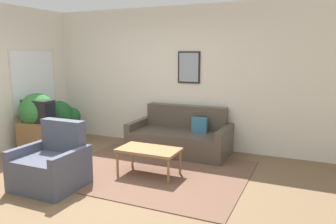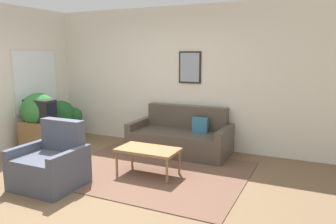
{
  "view_description": "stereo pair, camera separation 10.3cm",
  "coord_description": "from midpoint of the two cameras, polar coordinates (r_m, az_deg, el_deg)",
  "views": [
    {
      "loc": [
        2.68,
        -3.43,
        1.8
      ],
      "look_at": [
        0.5,
        1.45,
        0.85
      ],
      "focal_mm": 35.0,
      "sensor_mm": 36.0,
      "label": 1
    },
    {
      "loc": [
        2.77,
        -3.38,
        1.8
      ],
      "look_at": [
        0.5,
        1.45,
        0.85
      ],
      "focal_mm": 35.0,
      "sensor_mm": 36.0,
      "label": 2
    }
  ],
  "objects": [
    {
      "name": "ground_plane",
      "position": [
        4.72,
        -13.81,
        -12.65
      ],
      "size": [
        16.0,
        16.0,
        0.0
      ],
      "primitive_type": "plane",
      "color": "brown"
    },
    {
      "name": "area_rug",
      "position": [
        5.15,
        -3.25,
        -10.31
      ],
      "size": [
        2.84,
        2.24,
        0.01
      ],
      "color": "brown",
      "rests_on": "ground_plane"
    },
    {
      "name": "wall_back",
      "position": [
        6.5,
        -0.71,
        6.12
      ],
      "size": [
        8.0,
        0.09,
        2.7
      ],
      "color": "silver",
      "rests_on": "ground_plane"
    },
    {
      "name": "couch",
      "position": [
        6.06,
        1.7,
        -4.41
      ],
      "size": [
        1.81,
        0.9,
        0.84
      ],
      "color": "#4C4238",
      "rests_on": "ground_plane"
    },
    {
      "name": "coffee_table",
      "position": [
        4.92,
        -3.96,
        -6.82
      ],
      "size": [
        0.91,
        0.52,
        0.41
      ],
      "color": "olive",
      "rests_on": "ground_plane"
    },
    {
      "name": "tv_stand",
      "position": [
        6.66,
        -21.79,
        -3.93
      ],
      "size": [
        0.67,
        0.52,
        0.54
      ],
      "color": "olive",
      "rests_on": "ground_plane"
    },
    {
      "name": "tv",
      "position": [
        6.56,
        -22.04,
        0.15
      ],
      "size": [
        0.59,
        0.28,
        0.42
      ],
      "color": "black",
      "rests_on": "tv_stand"
    },
    {
      "name": "armchair",
      "position": [
        4.81,
        -20.17,
        -8.82
      ],
      "size": [
        0.85,
        0.76,
        0.89
      ],
      "rotation": [
        0.0,
        0.0,
        0.37
      ],
      "color": "#474C5B",
      "rests_on": "ground_plane"
    },
    {
      "name": "potted_plant_tall",
      "position": [
        6.71,
        -22.22,
        0.06
      ],
      "size": [
        0.66,
        0.66,
        1.07
      ],
      "color": "#383D42",
      "rests_on": "ground_plane"
    },
    {
      "name": "potted_plant_by_window",
      "position": [
        7.29,
        -16.81,
        -1.55
      ],
      "size": [
        0.38,
        0.38,
        0.68
      ],
      "color": "slate",
      "rests_on": "ground_plane"
    },
    {
      "name": "potted_plant_small",
      "position": [
        7.19,
        -18.79,
        -0.5
      ],
      "size": [
        0.55,
        0.55,
        0.84
      ],
      "color": "slate",
      "rests_on": "ground_plane"
    }
  ]
}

